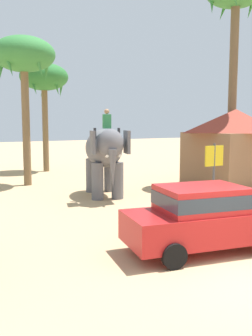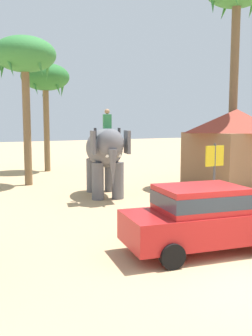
# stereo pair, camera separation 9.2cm
# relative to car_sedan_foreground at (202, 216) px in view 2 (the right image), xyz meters

# --- Properties ---
(ground_plane) EXTENTS (120.00, 120.00, 0.00)m
(ground_plane) POSITION_rel_car_sedan_foreground_xyz_m (-0.24, -1.89, -0.93)
(ground_plane) COLOR tan
(car_sedan_foreground) EXTENTS (4.35, 2.45, 1.70)m
(car_sedan_foreground) POSITION_rel_car_sedan_foreground_xyz_m (0.00, 0.00, 0.00)
(car_sedan_foreground) COLOR red
(car_sedan_foreground) RESTS_ON ground
(elephant_with_mahout) EXTENTS (2.51, 4.02, 3.88)m
(elephant_with_mahout) POSITION_rel_car_sedan_foreground_xyz_m (1.08, 7.73, 1.06)
(elephant_with_mahout) COLOR slate
(elephant_with_mahout) RESTS_ON ground
(palm_tree_near_hut) EXTENTS (3.20, 3.20, 7.23)m
(palm_tree_near_hut) POSITION_rel_car_sedan_foreground_xyz_m (1.55, 17.53, 5.22)
(palm_tree_near_hut) COLOR brown
(palm_tree_near_hut) RESTS_ON ground
(palm_tree_far_back) EXTENTS (3.20, 3.20, 7.68)m
(palm_tree_far_back) POSITION_rel_car_sedan_foreground_xyz_m (-1.11, 12.48, 5.64)
(palm_tree_far_back) COLOR brown
(palm_tree_far_back) RESTS_ON ground
(roadside_hut) EXTENTS (5.01, 4.22, 4.00)m
(roadside_hut) POSITION_rel_car_sedan_foreground_xyz_m (8.32, 6.94, 1.20)
(roadside_hut) COLOR #8C6647
(roadside_hut) RESTS_ON ground
(signboard_yellow) EXTENTS (1.00, 0.10, 2.40)m
(signboard_yellow) POSITION_rel_car_sedan_foreground_xyz_m (5.14, 5.09, 0.76)
(signboard_yellow) COLOR #4C4C51
(signboard_yellow) RESTS_ON ground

